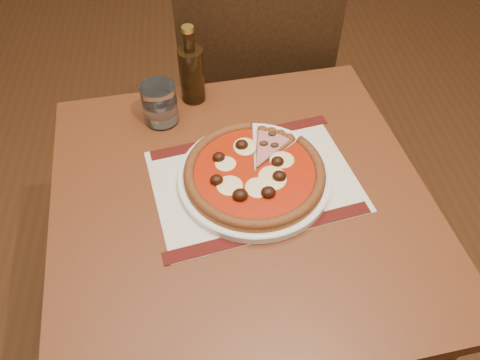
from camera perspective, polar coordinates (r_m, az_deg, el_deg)
The scene contains 8 objects.
table at distance 1.08m, azimuth 0.12°, elevation -5.36°, with size 0.87×0.87×0.75m.
chair_far at distance 1.60m, azimuth 1.67°, elevation 11.42°, with size 0.48×0.48×0.96m.
placemat at distance 1.03m, azimuth 1.74°, elevation -0.08°, with size 0.44×0.31×0.00m, color beige.
plate at distance 1.02m, azimuth 1.76°, elevation 0.28°, with size 0.33×0.33×0.02m, color white.
pizza at distance 1.01m, azimuth 1.77°, elevation 1.01°, with size 0.31×0.31×0.04m.
ham_slice at distance 1.07m, azimuth 4.25°, elevation 4.16°, with size 0.10×0.13×0.02m.
water_glass at distance 1.15m, azimuth -9.75°, elevation 9.15°, with size 0.08×0.08×0.10m, color white.
bottle at distance 1.19m, azimuth -5.92°, elevation 12.91°, with size 0.06×0.06×0.21m.
Camera 1 is at (0.02, -0.59, 1.53)m, focal length 35.00 mm.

